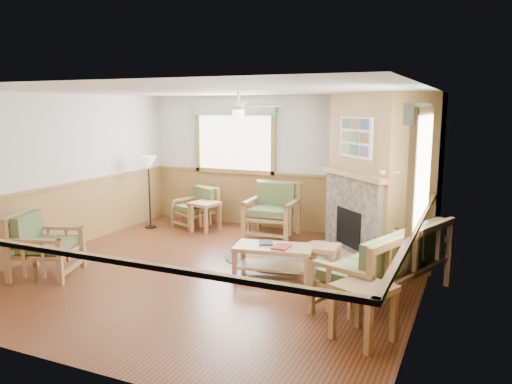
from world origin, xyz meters
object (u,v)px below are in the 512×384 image
at_px(armchair_back_right, 272,211).
at_px(coffee_table, 273,261).
at_px(sofa, 385,262).
at_px(footstool, 322,258).
at_px(floor_lamp_left, 149,192).
at_px(end_table_sofa, 363,313).
at_px(end_table_chairs, 205,216).
at_px(floor_lamp_right, 388,219).
at_px(armchair_left, 46,244).
at_px(armchair_back_left, 195,208).

bearing_deg(armchair_back_right, coffee_table, -71.09).
bearing_deg(sofa, armchair_back_right, -112.35).
relative_size(footstool, floor_lamp_left, 0.31).
distance_m(armchair_back_right, end_table_sofa, 4.39).
xyz_separation_m(end_table_chairs, floor_lamp_left, (-1.14, -0.25, 0.46)).
bearing_deg(floor_lamp_right, end_table_sofa, -85.78).
distance_m(sofa, end_table_chairs, 4.53).
height_order(coffee_table, floor_lamp_left, floor_lamp_left).
distance_m(sofa, armchair_left, 4.86).
distance_m(sofa, armchair_back_left, 4.90).
height_order(armchair_back_right, coffee_table, armchair_back_right).
relative_size(footstool, floor_lamp_right, 0.31).
distance_m(end_table_chairs, floor_lamp_right, 3.89).
distance_m(end_table_sofa, floor_lamp_right, 2.66).
height_order(end_table_chairs, floor_lamp_left, floor_lamp_left).
bearing_deg(sofa, armchair_left, -56.93).
bearing_deg(armchair_left, coffee_table, -86.47).
bearing_deg(sofa, end_table_chairs, -99.24).
distance_m(armchair_left, floor_lamp_left, 3.10).
relative_size(armchair_back_left, armchair_back_right, 0.80).
bearing_deg(armchair_back_left, armchair_back_right, 20.41).
xyz_separation_m(sofa, floor_lamp_left, (-5.10, 1.96, 0.25)).
xyz_separation_m(armchair_left, floor_lamp_left, (-0.37, 3.06, 0.28)).
bearing_deg(floor_lamp_right, floor_lamp_left, 172.73).
relative_size(end_table_chairs, footstool, 1.24).
relative_size(armchair_back_left, floor_lamp_left, 0.55).
distance_m(end_table_chairs, end_table_sofa, 5.27).
relative_size(coffee_table, footstool, 2.43).
bearing_deg(footstool, end_table_chairs, 153.07).
distance_m(armchair_back_left, footstool, 3.64).
height_order(coffee_table, floor_lamp_right, floor_lamp_right).
xyz_separation_m(end_table_sofa, floor_lamp_left, (-5.10, 3.24, 0.43)).
bearing_deg(floor_lamp_left, coffee_table, -26.42).
bearing_deg(armchair_back_right, armchair_back_left, 172.95).
xyz_separation_m(coffee_table, floor_lamp_left, (-3.44, 1.71, 0.52)).
relative_size(end_table_chairs, floor_lamp_left, 0.39).
relative_size(coffee_table, floor_lamp_right, 0.74).
height_order(floor_lamp_left, floor_lamp_right, floor_lamp_right).
height_order(armchair_back_left, armchair_left, armchair_left).
bearing_deg(footstool, armchair_back_right, 133.33).
relative_size(coffee_table, floor_lamp_left, 0.76).
distance_m(armchair_left, end_table_chairs, 3.41).
distance_m(footstool, floor_lamp_right, 1.19).
xyz_separation_m(armchair_back_left, armchair_back_right, (1.75, -0.09, 0.10)).
xyz_separation_m(coffee_table, floor_lamp_right, (1.47, 1.08, 0.54)).
xyz_separation_m(armchair_back_right, floor_lamp_left, (-2.57, -0.35, 0.23)).
height_order(armchair_back_left, coffee_table, armchair_back_left).
bearing_deg(floor_lamp_right, end_table_chairs, 166.92).
distance_m(armchair_back_right, floor_lamp_right, 2.55).
bearing_deg(armchair_back_left, armchair_left, -74.02).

